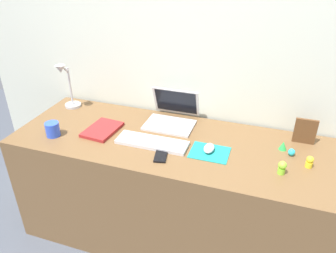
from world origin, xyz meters
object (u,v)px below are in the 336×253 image
Objects in this scene: keyboard at (152,142)px; toy_figurine_green at (283,146)px; toy_figurine_cyan at (292,152)px; cell_phone at (161,155)px; coffee_mug at (53,129)px; laptop at (172,114)px; toy_figurine_lime at (282,167)px; toy_figurine_yellow at (310,162)px; desk_lamp at (67,88)px; picture_frame at (305,131)px; notebook_pad at (102,130)px; mouse at (209,148)px.

keyboard is 0.73m from toy_figurine_green.
keyboard is 10.09× the size of toy_figurine_cyan.
cell_phone is 0.68m from coffee_mug.
toy_figurine_lime is at bearing -26.69° from laptop.
toy_figurine_cyan is (1.34, 0.23, -0.02)m from coffee_mug.
toy_figurine_yellow is (0.13, -0.13, 0.01)m from toy_figurine_green.
toy_figurine_lime is at bearing 2.20° from coffee_mug.
laptop is 0.91× the size of desk_lamp.
picture_frame reaches higher than cell_phone.
desk_lamp is 1.38× the size of notebook_pad.
laptop reaches higher than toy_figurine_cyan.
cell_phone is at bearing -175.42° from toy_figurine_lime.
desk_lamp is at bearing 175.27° from toy_figurine_cyan.
toy_figurine_lime is 1.11× the size of toy_figurine_yellow.
notebook_pad is (-0.66, 0.01, -0.01)m from mouse.
picture_frame is at bearing 16.33° from cell_phone.
laptop is 0.84m from toy_figurine_yellow.
keyboard is 0.71m from toy_figurine_lime.
coffee_mug is at bearing -145.70° from notebook_pad.
desk_lamp is 2.20× the size of picture_frame.
toy_figurine_lime is at bearing -90.13° from toy_figurine_green.
coffee_mug is (0.11, -0.35, -0.11)m from desk_lamp.
laptop reaches higher than coffee_mug.
toy_figurine_green is at bearing 12.37° from notebook_pad.
desk_lamp is (-0.79, 0.35, 0.15)m from cell_phone.
mouse is 0.39m from toy_figurine_lime.
toy_figurine_cyan is at bearing 10.03° from keyboard.
toy_figurine_lime is at bearing -7.42° from cell_phone.
coffee_mug is 1.21× the size of toy_figurine_lime.
toy_figurine_cyan is (0.72, -0.16, -0.03)m from laptop.
keyboard is at bearing -160.31° from picture_frame.
desk_lamp is 5.19× the size of toy_figurine_yellow.
cell_phone is 0.68m from toy_figurine_green.
toy_figurine_yellow is (1.43, 0.15, -0.01)m from coffee_mug.
notebook_pad is 0.29m from coffee_mug.
laptop reaches higher than picture_frame.
keyboard is at bearing 9.61° from coffee_mug.
toy_figurine_green is 0.18m from toy_figurine_yellow.
mouse is 0.75× the size of cell_phone.
picture_frame is at bearing 15.57° from coffee_mug.
laptop reaches higher than cell_phone.
cell_phone is 2.01× the size of toy_figurine_yellow.
laptop is 0.30m from keyboard.
keyboard is 0.34m from notebook_pad.
picture_frame is 3.69× the size of toy_figurine_cyan.
keyboard is (-0.03, -0.29, -0.04)m from laptop.
notebook_pad reaches higher than cell_phone.
laptop is 0.73× the size of keyboard.
mouse is at bearing 3.72° from notebook_pad.
toy_figurine_yellow reaches higher than toy_figurine_green.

